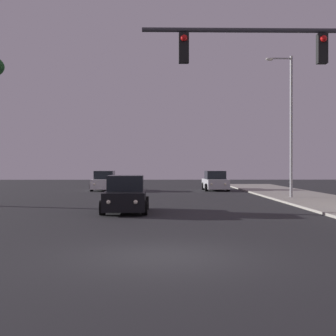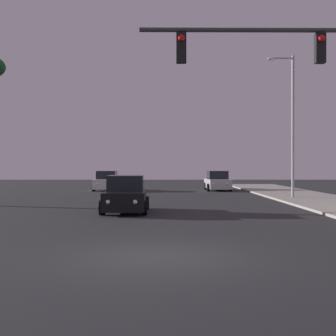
% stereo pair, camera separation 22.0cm
% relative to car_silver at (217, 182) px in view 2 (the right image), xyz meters
% --- Properties ---
extents(ground_plane, '(120.00, 120.00, 0.00)m').
position_rel_car_silver_xyz_m(ground_plane, '(-4.74, -29.05, -0.76)').
color(ground_plane, '#28282B').
extents(car_silver, '(2.04, 4.34, 1.68)m').
position_rel_car_silver_xyz_m(car_silver, '(0.00, 0.00, 0.00)').
color(car_silver, '#B7B7BC').
rests_on(car_silver, ground).
extents(car_white, '(2.04, 4.32, 1.68)m').
position_rel_car_silver_xyz_m(car_white, '(-9.50, 0.01, 0.00)').
color(car_white, silver).
rests_on(car_white, ground).
extents(car_black, '(2.04, 4.32, 1.68)m').
position_rel_car_silver_xyz_m(car_black, '(-6.34, -18.60, 0.00)').
color(car_black, black).
rests_on(car_black, ground).
extents(traffic_light_mast, '(8.49, 0.36, 6.50)m').
position_rel_car_silver_xyz_m(traffic_light_mast, '(0.57, -25.92, 4.03)').
color(traffic_light_mast, '#38383D').
rests_on(traffic_light_mast, sidewalk_right).
extents(street_lamp, '(1.74, 0.24, 9.00)m').
position_rel_car_silver_xyz_m(street_lamp, '(3.49, -10.34, 4.36)').
color(street_lamp, '#99999E').
rests_on(street_lamp, sidewalk_right).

